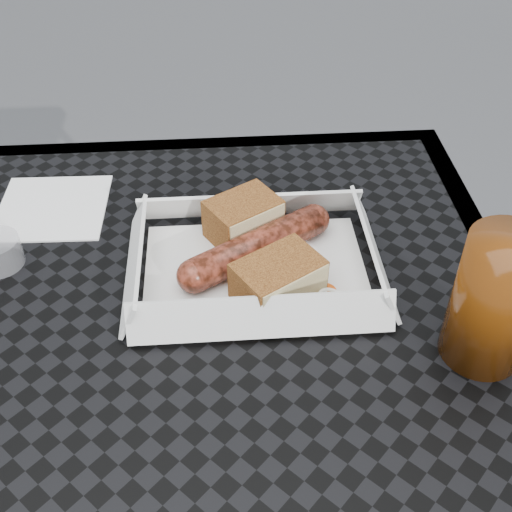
# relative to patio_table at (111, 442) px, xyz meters

# --- Properties ---
(patio_table) EXTENTS (0.80, 0.80, 0.74)m
(patio_table) POSITION_rel_patio_table_xyz_m (0.00, 0.00, 0.00)
(patio_table) COLOR black
(patio_table) RESTS_ON ground
(food_tray) EXTENTS (0.22, 0.15, 0.00)m
(food_tray) POSITION_rel_patio_table_xyz_m (0.14, 0.14, 0.08)
(food_tray) COLOR white
(food_tray) RESTS_ON patio_table
(bratwurst) EXTENTS (0.16, 0.11, 0.03)m
(bratwurst) POSITION_rel_patio_table_xyz_m (0.14, 0.15, 0.10)
(bratwurst) COLOR maroon
(bratwurst) RESTS_ON food_tray
(bread_near) EXTENTS (0.09, 0.08, 0.04)m
(bread_near) POSITION_rel_patio_table_xyz_m (0.13, 0.19, 0.10)
(bread_near) COLOR brown
(bread_near) RESTS_ON food_tray
(bread_far) EXTENTS (0.09, 0.09, 0.04)m
(bread_far) POSITION_rel_patio_table_xyz_m (0.16, 0.10, 0.10)
(bread_far) COLOR brown
(bread_far) RESTS_ON food_tray
(veg_garnish) EXTENTS (0.03, 0.03, 0.00)m
(veg_garnish) POSITION_rel_patio_table_xyz_m (0.20, 0.09, 0.08)
(veg_garnish) COLOR #E64E0A
(veg_garnish) RESTS_ON food_tray
(napkin) EXTENTS (0.12, 0.12, 0.00)m
(napkin) POSITION_rel_patio_table_xyz_m (-0.08, 0.26, 0.08)
(napkin) COLOR white
(napkin) RESTS_ON patio_table
(drink_glass) EXTENTS (0.07, 0.07, 0.13)m
(drink_glass) POSITION_rel_patio_table_xyz_m (0.33, 0.02, 0.14)
(drink_glass) COLOR #522407
(drink_glass) RESTS_ON patio_table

